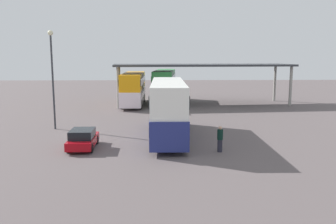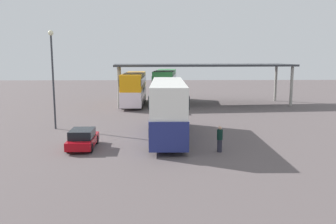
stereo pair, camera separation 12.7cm
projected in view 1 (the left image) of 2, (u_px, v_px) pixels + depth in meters
ground_plane at (173, 152)px, 23.12m from camera, size 140.00×140.00×0.00m
double_decker_main at (168, 107)px, 26.97m from camera, size 2.69×11.31×4.36m
parked_hatchback at (83, 139)px, 23.93m from camera, size 1.74×3.69×1.35m
double_decker_near_canopy at (133, 88)px, 44.93m from camera, size 2.68×10.78×4.12m
double_decker_mid_row at (164, 85)px, 47.40m from camera, size 3.42×10.67×4.38m
depot_canopy at (203, 67)px, 45.20m from camera, size 23.35×8.01×5.24m
lamppost_tall at (52, 68)px, 29.64m from camera, size 0.44×0.44×8.40m
pedestrian_waiting at (220, 139)px, 23.03m from camera, size 0.38×0.38×1.74m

